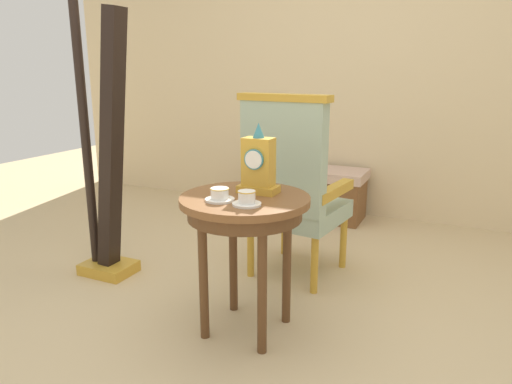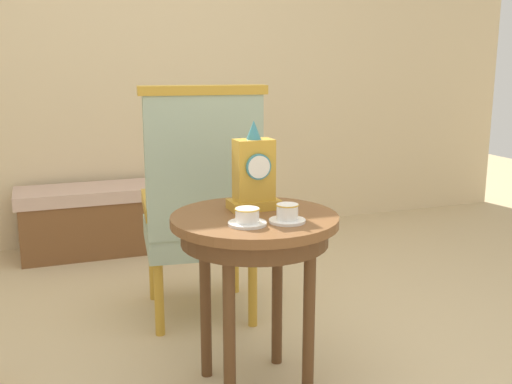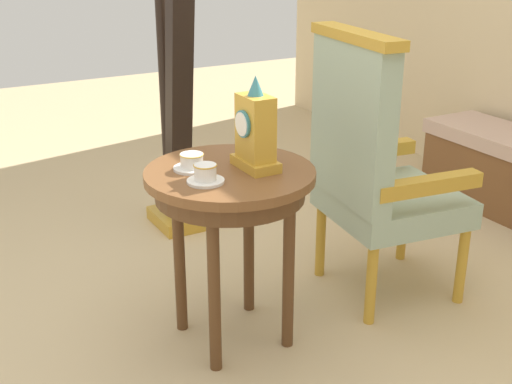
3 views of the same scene
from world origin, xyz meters
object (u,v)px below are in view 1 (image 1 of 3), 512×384
object	(u,v)px
teacup_right	(247,199)
teacup_left	(220,195)
harp	(104,160)
window_bench	(306,191)
side_table	(246,215)
armchair	(292,186)
mantel_clock	(258,165)

from	to	relation	value
teacup_right	teacup_left	bearing A→B (deg)	174.29
harp	window_bench	world-z (taller)	harp
side_table	teacup_right	xyz separation A→B (m)	(0.07, -0.13, 0.12)
teacup_left	harp	xyz separation A→B (m)	(-0.99, 0.36, 0.02)
side_table	teacup_right	world-z (taller)	teacup_right
armchair	window_bench	bearing A→B (deg)	104.99
teacup_left	window_bench	bearing A→B (deg)	98.01
side_table	armchair	size ratio (longest dim) A/B	0.61
teacup_left	teacup_right	world-z (taller)	teacup_right
teacup_left	harp	distance (m)	1.06
armchair	harp	size ratio (longest dim) A/B	0.62
teacup_right	armchair	size ratio (longest dim) A/B	0.11
armchair	side_table	bearing A→B (deg)	-88.10
mantel_clock	window_bench	distance (m)	2.00
teacup_right	mantel_clock	bearing A→B (deg)	101.45
side_table	mantel_clock	size ratio (longest dim) A/B	2.07
teacup_right	window_bench	distance (m)	2.18
harp	teacup_left	bearing A→B (deg)	-19.78
mantel_clock	harp	size ratio (longest dim) A/B	0.18
teacup_left	window_bench	size ratio (longest dim) A/B	0.13
teacup_right	armchair	bearing A→B (deg)	96.51
window_bench	teacup_left	bearing A→B (deg)	-81.99
armchair	teacup_right	bearing A→B (deg)	-83.49
teacup_right	window_bench	world-z (taller)	teacup_right
teacup_right	mantel_clock	distance (m)	0.25
teacup_left	side_table	bearing A→B (deg)	58.69
side_table	window_bench	distance (m)	2.02
teacup_right	harp	bearing A→B (deg)	161.89
teacup_left	window_bench	world-z (taller)	teacup_left
harp	side_table	bearing A→B (deg)	-12.52
harp	window_bench	bearing A→B (deg)	67.61
teacup_right	armchair	xyz separation A→B (m)	(-0.09, 0.80, -0.13)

